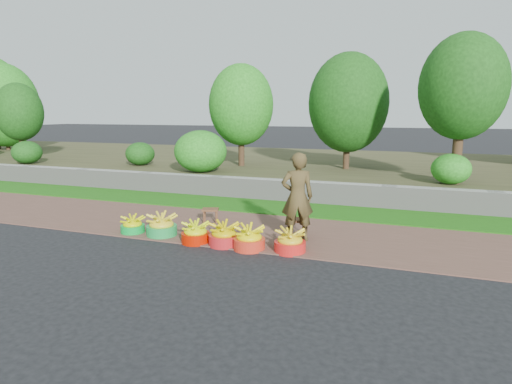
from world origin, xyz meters
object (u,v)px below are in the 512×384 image
(basin_b, at_px, (162,226))
(basin_f, at_px, (290,242))
(basin_d, at_px, (224,235))
(vendor_woman, at_px, (297,197))
(basin_e, at_px, (249,239))
(stool_right, at_px, (298,222))
(basin_a, at_px, (133,226))
(stool_left, at_px, (210,211))
(basin_c, at_px, (195,233))

(basin_b, distance_m, basin_f, 2.47)
(basin_d, distance_m, vendor_woman, 1.43)
(basin_e, relative_size, stool_right, 1.39)
(basin_a, height_order, basin_d, basin_d)
(stool_right, bearing_deg, stool_left, 169.56)
(basin_a, bearing_deg, basin_e, -3.72)
(basin_b, height_order, stool_left, basin_b)
(basin_c, bearing_deg, vendor_woman, 22.84)
(basin_d, height_order, basin_e, basin_d)
(basin_b, xyz_separation_m, stool_right, (2.37, 0.78, 0.09))
(basin_e, height_order, basin_f, basin_e)
(basin_f, bearing_deg, vendor_woman, 94.71)
(basin_e, bearing_deg, vendor_woman, 48.93)
(basin_c, height_order, basin_f, basin_f)
(basin_b, bearing_deg, stool_right, 18.32)
(basin_a, relative_size, stool_left, 1.13)
(basin_c, bearing_deg, stool_right, 30.47)
(stool_right, relative_size, vendor_woman, 0.25)
(basin_b, xyz_separation_m, basin_d, (1.31, -0.12, -0.01))
(stool_left, xyz_separation_m, vendor_woman, (1.98, -0.60, 0.55))
(basin_c, relative_size, basin_e, 0.94)
(basin_a, relative_size, basin_d, 0.83)
(basin_e, bearing_deg, stool_left, 135.63)
(stool_right, bearing_deg, vendor_woman, -78.98)
(basin_e, distance_m, basin_f, 0.68)
(basin_d, height_order, stool_left, basin_d)
(basin_c, bearing_deg, basin_a, 174.73)
(basin_d, relative_size, basin_e, 1.00)
(basin_b, height_order, basin_d, basin_b)
(basin_c, xyz_separation_m, vendor_woman, (1.64, 0.69, 0.63))
(basin_b, relative_size, stool_left, 1.42)
(basin_b, relative_size, basin_c, 1.11)
(basin_e, xyz_separation_m, basin_f, (0.68, 0.08, -0.01))
(basin_e, bearing_deg, basin_f, 6.96)
(basin_d, height_order, stool_right, basin_d)
(basin_b, height_order, vendor_woman, vendor_woman)
(basin_d, relative_size, basin_f, 1.04)
(stool_left, bearing_deg, basin_d, -55.49)
(basin_a, relative_size, basin_b, 0.80)
(basin_f, bearing_deg, basin_b, 177.74)
(vendor_woman, bearing_deg, basin_b, -9.82)
(basin_f, relative_size, stool_right, 1.34)
(basin_e, distance_m, stool_right, 1.13)
(basin_d, distance_m, basin_e, 0.48)
(stool_right, bearing_deg, basin_e, -120.95)
(basin_a, height_order, stool_left, basin_a)
(basin_b, xyz_separation_m, basin_c, (0.78, -0.15, -0.02))
(basin_b, relative_size, basin_d, 1.04)
(basin_e, height_order, stool_left, basin_e)
(basin_a, relative_size, vendor_woman, 0.28)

